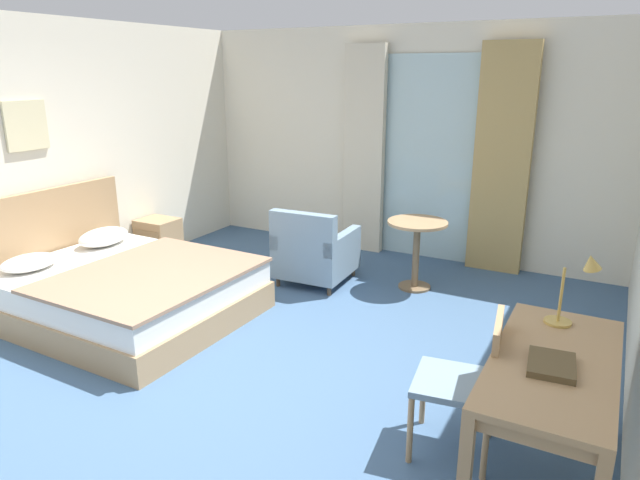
{
  "coord_description": "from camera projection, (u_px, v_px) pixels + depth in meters",
  "views": [
    {
      "loc": [
        2.37,
        -2.87,
        2.2
      ],
      "look_at": [
        0.38,
        0.81,
        0.93
      ],
      "focal_mm": 31.69,
      "sensor_mm": 36.0,
      "label": 1
    }
  ],
  "objects": [
    {
      "name": "bed",
      "position": [
        121.0,
        288.0,
        5.21
      ],
      "size": [
        2.18,
        1.8,
        1.08
      ],
      "color": "tan",
      "rests_on": "ground"
    },
    {
      "name": "armchair_by_window",
      "position": [
        315.0,
        252.0,
        5.99
      ],
      "size": [
        0.75,
        0.79,
        0.83
      ],
      "color": "gray",
      "rests_on": "ground"
    },
    {
      "name": "ground",
      "position": [
        222.0,
        388.0,
        4.15
      ],
      "size": [
        5.84,
        7.75,
        0.1
      ],
      "primitive_type": "cube",
      "color": "#426084"
    },
    {
      "name": "balcony_glass_door",
      "position": [
        431.0,
        160.0,
        6.59
      ],
      "size": [
        1.19,
        0.02,
        2.37
      ],
      "primitive_type": "cube",
      "color": "silver",
      "rests_on": "ground"
    },
    {
      "name": "desk_lamp",
      "position": [
        580.0,
        282.0,
        3.27
      ],
      "size": [
        0.27,
        0.23,
        0.44
      ],
      "color": "tan",
      "rests_on": "writing_desk"
    },
    {
      "name": "nightstand",
      "position": [
        159.0,
        240.0,
        6.7
      ],
      "size": [
        0.44,
        0.39,
        0.51
      ],
      "color": "tan",
      "rests_on": "ground"
    },
    {
      "name": "framed_picture",
      "position": [
        26.0,
        126.0,
        5.26
      ],
      "size": [
        0.03,
        0.42,
        0.46
      ],
      "color": "beige"
    },
    {
      "name": "closed_book",
      "position": [
        552.0,
        365.0,
        2.83
      ],
      "size": [
        0.25,
        0.32,
        0.03
      ],
      "primitive_type": "cube",
      "rotation": [
        0.0,
        0.0,
        0.1
      ],
      "color": "brown",
      "rests_on": "writing_desk"
    },
    {
      "name": "round_cafe_table",
      "position": [
        417.0,
        240.0,
        5.78
      ],
      "size": [
        0.61,
        0.61,
        0.72
      ],
      "color": "tan",
      "rests_on": "ground"
    },
    {
      "name": "wall_back",
      "position": [
        403.0,
        143.0,
        6.79
      ],
      "size": [
        5.44,
        0.12,
        2.7
      ],
      "primitive_type": "cube",
      "color": "silver",
      "rests_on": "ground"
    },
    {
      "name": "desk_chair",
      "position": [
        469.0,
        377.0,
        3.24
      ],
      "size": [
        0.52,
        0.51,
        0.89
      ],
      "color": "gray",
      "rests_on": "ground"
    },
    {
      "name": "writing_desk",
      "position": [
        553.0,
        375.0,
        2.95
      ],
      "size": [
        0.61,
        1.35,
        0.76
      ],
      "color": "tan",
      "rests_on": "ground"
    },
    {
      "name": "curtain_panel_right",
      "position": [
        502.0,
        161.0,
        6.12
      ],
      "size": [
        0.6,
        0.1,
        2.49
      ],
      "primitive_type": "cube",
      "color": "tan",
      "rests_on": "ground"
    },
    {
      "name": "curtain_panel_left",
      "position": [
        364.0,
        151.0,
        6.86
      ],
      "size": [
        0.51,
        0.1,
        2.49
      ],
      "primitive_type": "cube",
      "color": "beige",
      "rests_on": "ground"
    }
  ]
}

